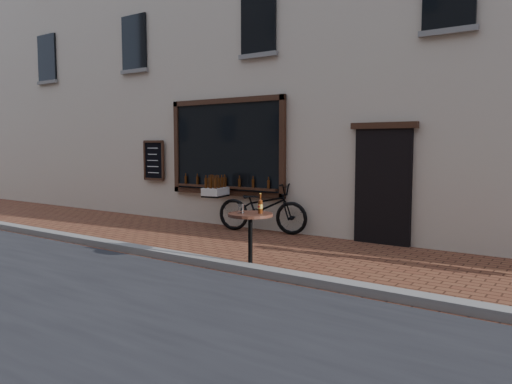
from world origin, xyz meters
The scene contains 5 objects.
ground centered at (0.00, 0.00, 0.00)m, with size 90.00×90.00×0.00m, color brown.
kerb centered at (0.00, 0.20, 0.06)m, with size 90.00×0.25×0.12m, color slate.
shop_building centered at (0.00, 6.50, 5.00)m, with size 28.00×6.20×10.00m.
cargo_bicycle centered at (-0.75, 3.19, 0.56)m, with size 2.47×1.12×1.17m.
bistro_table centered at (1.04, 0.35, 0.62)m, with size 0.68×0.68×1.16m.
Camera 1 is at (5.39, -5.65, 1.88)m, focal length 35.00 mm.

